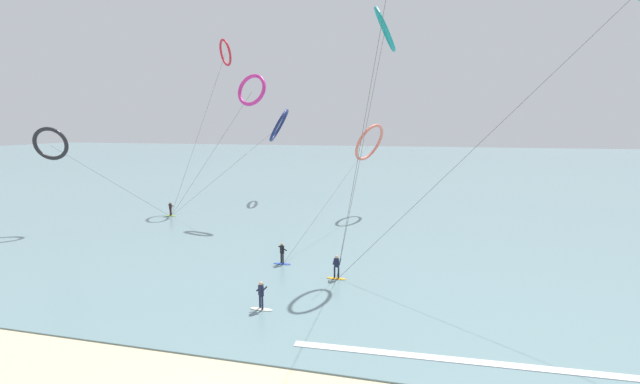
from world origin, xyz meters
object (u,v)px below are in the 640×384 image
object	(u,v)px
surfer_cobalt	(282,255)
kite_teal	(385,30)
surfer_amber	(337,269)
kite_magenta	(252,90)
kite_coral	(369,143)
surfer_ivory	(261,297)
kite_crimson	(225,53)
surfer_lime	(171,210)
kite_navy	(279,125)
kite_charcoal	(51,144)

from	to	relation	value
surfer_cobalt	kite_teal	distance (m)	18.88
surfer_cobalt	surfer_amber	distance (m)	5.22
kite_magenta	kite_coral	bearing A→B (deg)	39.72
surfer_ivory	kite_crimson	distance (m)	40.82
surfer_ivory	kite_coral	world-z (taller)	kite_coral
surfer_lime	kite_navy	bearing A→B (deg)	142.73
surfer_lime	kite_charcoal	bearing A→B (deg)	-51.64
kite_coral	kite_charcoal	bearing A→B (deg)	-37.46
kite_teal	surfer_lime	bearing A→B (deg)	64.37
surfer_ivory	kite_coral	size ratio (longest dim) A/B	0.07
surfer_amber	kite_magenta	distance (m)	25.97
surfer_amber	kite_teal	bearing A→B (deg)	-109.76
surfer_amber	kite_teal	size ratio (longest dim) A/B	0.09
surfer_ivory	kite_crimson	xyz separation A→B (m)	(-17.07, 31.74, 19.16)
kite_teal	kite_crimson	xyz separation A→B (m)	(-22.64, 19.54, 2.12)
surfer_amber	surfer_lime	xyz separation A→B (m)	(-23.28, 16.04, 0.00)
surfer_amber	surfer_lime	size ratio (longest dim) A/B	1.00
surfer_cobalt	surfer_lime	xyz separation A→B (m)	(-18.54, 13.86, 0.00)
surfer_cobalt	surfer_lime	distance (m)	23.15
surfer_cobalt	surfer_amber	xyz separation A→B (m)	(4.74, -2.18, 0.00)
surfer_lime	kite_magenta	distance (m)	16.97
surfer_amber	surfer_ivory	xyz separation A→B (m)	(-3.21, -6.08, 0.00)
surfer_cobalt	kite_magenta	bearing A→B (deg)	161.56
surfer_lime	surfer_cobalt	bearing A→B (deg)	44.19
kite_navy	kite_magenta	size ratio (longest dim) A/B	1.12
surfer_ivory	kite_magenta	xyz separation A→B (m)	(-10.14, 23.65, 13.68)
kite_magenta	kite_crimson	bearing A→B (deg)	145.68
surfer_lime	surfer_ivory	distance (m)	29.87
surfer_amber	kite_coral	bearing A→B (deg)	-86.42
kite_navy	kite_coral	xyz separation A→B (m)	(14.09, -8.12, -1.98)
kite_coral	kite_magenta	size ratio (longest dim) A/B	1.46
surfer_ivory	kite_charcoal	distance (m)	32.01
surfer_amber	kite_charcoal	xyz separation A→B (m)	(-31.00, 7.65, 8.00)
surfer_lime	kite_charcoal	size ratio (longest dim) A/B	0.16
kite_crimson	kite_magenta	bearing A→B (deg)	176.18
surfer_amber	kite_magenta	xyz separation A→B (m)	(-13.35, 17.58, 13.68)
surfer_amber	surfer_lime	distance (m)	28.27
kite_navy	kite_magenta	bearing A→B (deg)	-5.90
surfer_ivory	kite_coral	xyz separation A→B (m)	(2.27, 29.35, 7.80)
surfer_cobalt	kite_magenta	xyz separation A→B (m)	(-8.61, 15.40, 13.68)
surfer_lime	kite_teal	size ratio (longest dim) A/B	0.09
surfer_cobalt	surfer_amber	bearing A→B (deg)	17.63
kite_coral	surfer_cobalt	bearing A→B (deg)	14.88
surfer_cobalt	surfer_ivory	distance (m)	8.40
surfer_amber	kite_magenta	bearing A→B (deg)	-51.51
surfer_cobalt	surfer_ivory	size ratio (longest dim) A/B	1.00
surfer_lime	kite_charcoal	xyz separation A→B (m)	(-7.72, -8.39, 8.00)
surfer_cobalt	kite_teal	xyz separation A→B (m)	(7.10, 3.95, 17.04)
surfer_ivory	kite_teal	world-z (taller)	kite_teal
surfer_amber	kite_navy	xyz separation A→B (m)	(-15.03, 31.39, 9.78)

